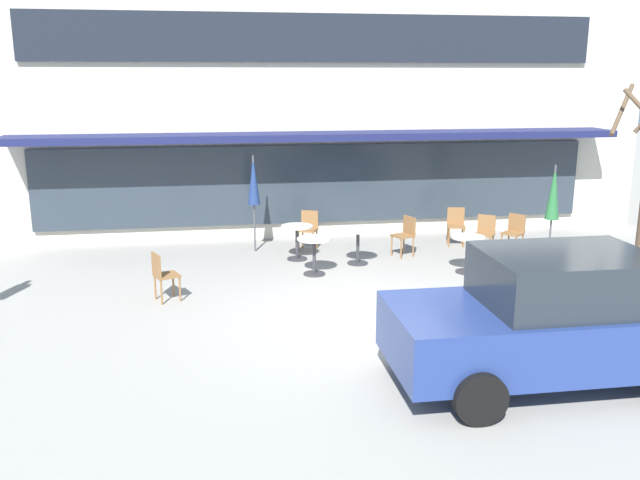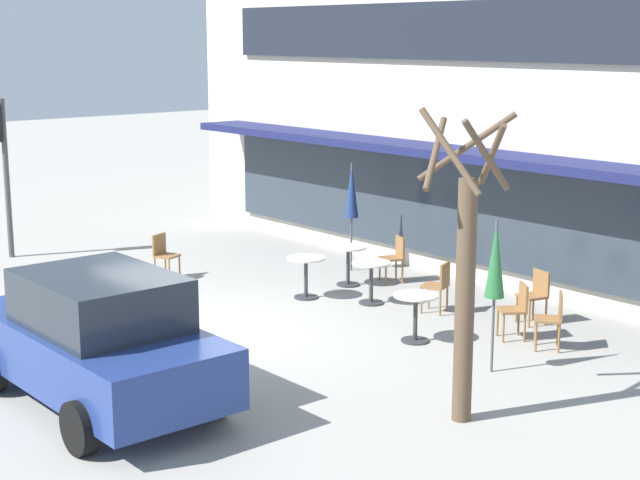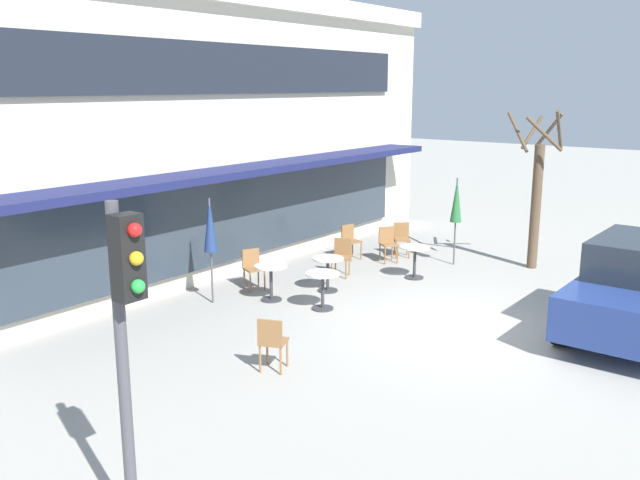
% 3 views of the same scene
% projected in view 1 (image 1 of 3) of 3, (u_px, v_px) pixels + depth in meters
% --- Properties ---
extents(ground_plane, '(80.00, 80.00, 0.00)m').
position_uv_depth(ground_plane, '(377.00, 320.00, 11.16)').
color(ground_plane, '#9E9B93').
extents(building_facade, '(16.84, 9.10, 6.63)m').
position_uv_depth(building_facade, '(297.00, 97.00, 19.92)').
color(building_facade, beige).
rests_on(building_facade, ground).
extents(cafe_table_near_wall, '(0.70, 0.70, 0.76)m').
position_uv_depth(cafe_table_near_wall, '(314.00, 250.00, 13.61)').
color(cafe_table_near_wall, '#333338').
rests_on(cafe_table_near_wall, ground).
extents(cafe_table_streetside, '(0.70, 0.70, 0.76)m').
position_uv_depth(cafe_table_streetside, '(467.00, 248.00, 13.75)').
color(cafe_table_streetside, '#333338').
rests_on(cafe_table_streetside, ground).
extents(cafe_table_by_tree, '(0.70, 0.70, 0.76)m').
position_uv_depth(cafe_table_by_tree, '(297.00, 237.00, 14.73)').
color(cafe_table_by_tree, '#333338').
rests_on(cafe_table_by_tree, ground).
extents(cafe_table_mid_patio, '(0.70, 0.70, 0.76)m').
position_uv_depth(cafe_table_mid_patio, '(358.00, 240.00, 14.39)').
color(cafe_table_mid_patio, '#333338').
rests_on(cafe_table_mid_patio, ground).
extents(patio_umbrella_green_folded, '(0.28, 0.28, 2.20)m').
position_uv_depth(patio_umbrella_green_folded, '(254.00, 181.00, 15.16)').
color(patio_umbrella_green_folded, '#4C4C51').
rests_on(patio_umbrella_green_folded, ground).
extents(patio_umbrella_cream_folded, '(0.28, 0.28, 2.20)m').
position_uv_depth(patio_umbrella_cream_folded, '(554.00, 193.00, 13.58)').
color(patio_umbrella_cream_folded, '#4C4C51').
rests_on(patio_umbrella_cream_folded, ground).
extents(cafe_chair_0, '(0.53, 0.53, 0.89)m').
position_uv_depth(cafe_chair_0, '(309.00, 227.00, 15.63)').
color(cafe_chair_0, olive).
rests_on(cafe_chair_0, ground).
extents(cafe_chair_1, '(0.52, 0.52, 0.89)m').
position_uv_depth(cafe_chair_1, '(405.00, 233.00, 15.03)').
color(cafe_chair_1, olive).
rests_on(cafe_chair_1, ground).
extents(cafe_chair_2, '(0.56, 0.56, 0.89)m').
position_uv_depth(cafe_chair_2, '(514.00, 230.00, 15.26)').
color(cafe_chair_2, olive).
rests_on(cafe_chair_2, ground).
extents(cafe_chair_3, '(0.52, 0.52, 0.89)m').
position_uv_depth(cafe_chair_3, '(162.00, 273.00, 11.99)').
color(cafe_chair_3, olive).
rests_on(cafe_chair_3, ground).
extents(cafe_chair_4, '(0.56, 0.56, 0.89)m').
position_uv_depth(cafe_chair_4, '(485.00, 232.00, 15.15)').
color(cafe_chair_4, olive).
rests_on(cafe_chair_4, ground).
extents(cafe_chair_5, '(0.49, 0.49, 0.89)m').
position_uv_depth(cafe_chair_5, '(456.00, 223.00, 15.99)').
color(cafe_chair_5, olive).
rests_on(cafe_chair_5, ground).
extents(parked_sedan, '(4.21, 2.04, 1.76)m').
position_uv_depth(parked_sedan, '(554.00, 319.00, 8.73)').
color(parked_sedan, navy).
rests_on(parked_sedan, ground).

